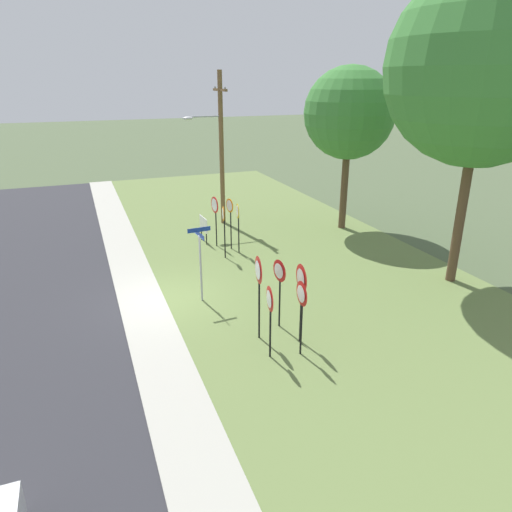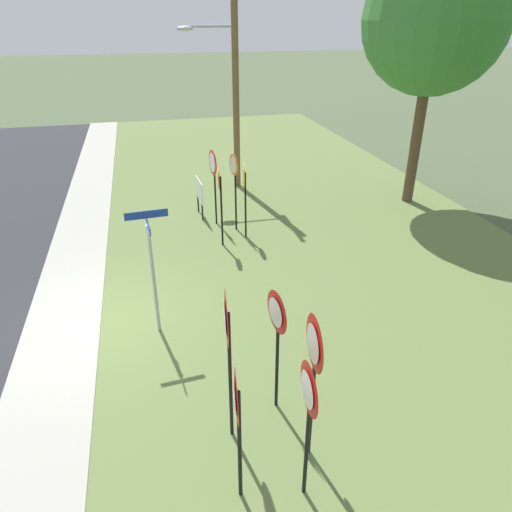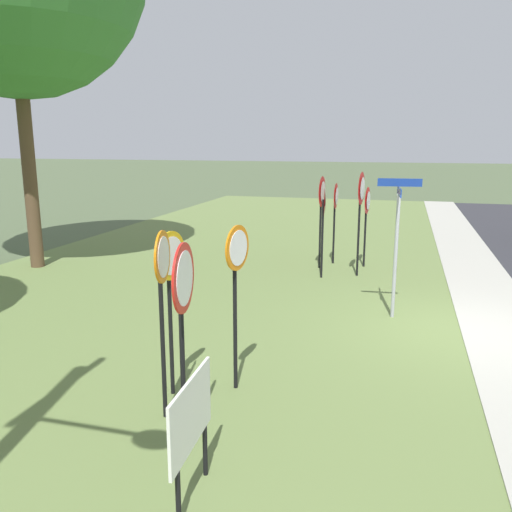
% 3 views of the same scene
% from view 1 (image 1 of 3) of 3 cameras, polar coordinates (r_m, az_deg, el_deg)
% --- Properties ---
extents(ground_plane, '(160.00, 160.00, 0.00)m').
position_cam_1_polar(ground_plane, '(17.10, -11.07, -5.40)').
color(ground_plane, '#4C5B3D').
extents(road_asphalt, '(44.00, 6.40, 0.01)m').
position_cam_1_polar(road_asphalt, '(17.11, -27.17, -7.47)').
color(road_asphalt, '#2D2D33').
rests_on(road_asphalt, ground_plane).
extents(sidewalk_strip, '(44.00, 1.60, 0.06)m').
position_cam_1_polar(sidewalk_strip, '(16.99, -13.73, -5.69)').
color(sidewalk_strip, '#ADAA9E').
rests_on(sidewalk_strip, ground_plane).
extents(grass_median, '(44.00, 12.00, 0.04)m').
position_cam_1_polar(grass_median, '(18.88, 7.10, -2.48)').
color(grass_median, olive).
rests_on(grass_median, ground_plane).
extents(stop_sign_near_left, '(0.63, 0.14, 2.39)m').
position_cam_1_polar(stop_sign_near_left, '(21.20, -3.20, 5.25)').
color(stop_sign_near_left, black).
rests_on(stop_sign_near_left, grass_median).
extents(stop_sign_near_right, '(0.65, 0.13, 2.28)m').
position_cam_1_polar(stop_sign_near_right, '(20.72, -2.23, 4.68)').
color(stop_sign_near_right, black).
rests_on(stop_sign_near_right, grass_median).
extents(stop_sign_far_left, '(0.61, 0.14, 2.33)m').
position_cam_1_polar(stop_sign_far_left, '(20.12, -3.97, 4.22)').
color(stop_sign_far_left, black).
rests_on(stop_sign_far_left, grass_median).
extents(stop_sign_far_center, '(0.76, 0.13, 2.38)m').
position_cam_1_polar(stop_sign_far_center, '(21.60, -5.04, 5.58)').
color(stop_sign_far_center, black).
rests_on(stop_sign_far_center, grass_median).
extents(yield_sign_near_left, '(0.72, 0.11, 2.28)m').
position_cam_1_polar(yield_sign_near_left, '(12.94, 5.56, -5.54)').
color(yield_sign_near_left, black).
rests_on(yield_sign_near_left, grass_median).
extents(yield_sign_near_right, '(0.82, 0.12, 2.50)m').
position_cam_1_polar(yield_sign_near_right, '(13.49, 5.51, -3.53)').
color(yield_sign_near_right, black).
rests_on(yield_sign_near_right, grass_median).
extents(yield_sign_far_left, '(0.83, 0.13, 2.67)m').
position_cam_1_polar(yield_sign_far_left, '(13.55, 0.27, -2.67)').
color(yield_sign_far_left, black).
rests_on(yield_sign_far_left, grass_median).
extents(yield_sign_far_right, '(0.70, 0.14, 2.28)m').
position_cam_1_polar(yield_sign_far_right, '(14.35, 2.85, -2.69)').
color(yield_sign_far_right, black).
rests_on(yield_sign_far_right, grass_median).
extents(yield_sign_center, '(0.73, 0.13, 2.20)m').
position_cam_1_polar(yield_sign_center, '(12.78, 1.66, -6.11)').
color(yield_sign_center, black).
rests_on(yield_sign_center, grass_median).
extents(street_name_post, '(0.96, 0.81, 2.72)m').
position_cam_1_polar(street_name_post, '(16.19, -6.84, -0.21)').
color(street_name_post, '#9EA0A8').
rests_on(street_name_post, grass_median).
extents(utility_pole, '(2.10, 2.09, 7.83)m').
position_cam_1_polar(utility_pole, '(24.80, -4.59, 13.53)').
color(utility_pole, brown).
rests_on(utility_pole, grass_median).
extents(notice_board, '(1.10, 0.09, 1.25)m').
position_cam_1_polar(notice_board, '(22.46, -6.45, 3.73)').
color(notice_board, black).
rests_on(notice_board, grass_median).
extents(oak_tree_left, '(4.47, 4.47, 8.08)m').
position_cam_1_polar(oak_tree_left, '(24.18, 11.37, 16.74)').
color(oak_tree_left, brown).
rests_on(oak_tree_left, grass_median).
extents(oak_tree_right, '(6.68, 6.68, 11.12)m').
position_cam_1_polar(oak_tree_right, '(18.46, 26.23, 20.02)').
color(oak_tree_right, brown).
rests_on(oak_tree_right, grass_median).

